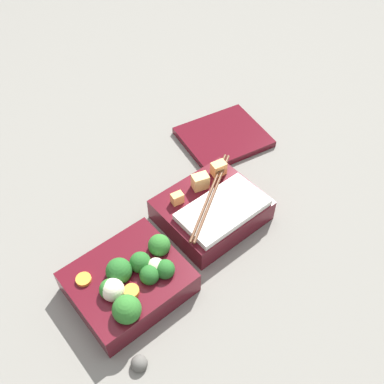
% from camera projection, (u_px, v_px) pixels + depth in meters
% --- Properties ---
extents(ground_plane, '(3.00, 3.00, 0.00)m').
position_uv_depth(ground_plane, '(165.00, 249.00, 0.79)').
color(ground_plane, slate).
extents(bento_tray_vegetable, '(0.18, 0.15, 0.08)m').
position_uv_depth(bento_tray_vegetable, '(130.00, 281.00, 0.71)').
color(bento_tray_vegetable, '#510F19').
rests_on(bento_tray_vegetable, ground_plane).
extents(bento_tray_rice, '(0.19, 0.15, 0.08)m').
position_uv_depth(bento_tray_rice, '(212.00, 208.00, 0.81)').
color(bento_tray_rice, '#510F19').
rests_on(bento_tray_rice, ground_plane).
extents(bento_lid, '(0.20, 0.18, 0.01)m').
position_uv_depth(bento_lid, '(223.00, 137.00, 0.97)').
color(bento_lid, '#510F19').
rests_on(bento_lid, ground_plane).
extents(pebble_0, '(0.02, 0.02, 0.02)m').
position_uv_depth(pebble_0, '(139.00, 364.00, 0.65)').
color(pebble_0, '#595651').
rests_on(pebble_0, ground_plane).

